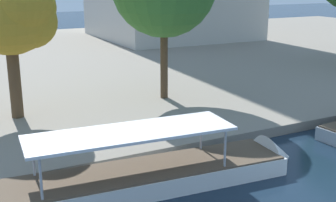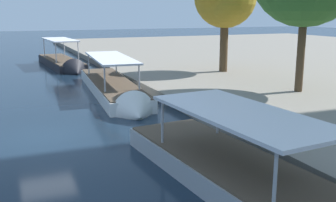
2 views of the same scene
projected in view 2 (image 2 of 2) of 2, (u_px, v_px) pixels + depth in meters
The scene contains 4 objects.
ground_plane at pixel (45, 137), 18.58m from camera, with size 220.00×220.00×0.00m, color #142333.
tour_boat_0 at pixel (63, 65), 41.73m from camera, with size 12.89×3.57×3.98m.
tour_boat_1 at pixel (115, 91), 27.70m from camera, with size 15.03×3.79×3.64m.
tour_boat_2 at pixel (262, 192), 12.30m from camera, with size 12.61×4.11×3.84m.
Camera 2 is at (18.59, -1.60, 5.73)m, focal length 42.69 mm.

